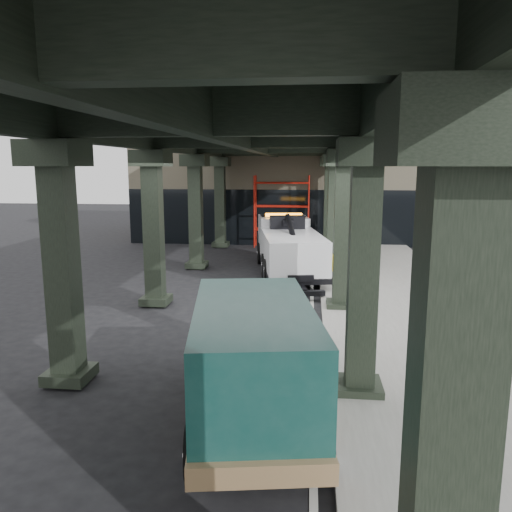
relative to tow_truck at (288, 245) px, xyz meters
The scene contains 8 objects.
ground 7.60m from the tow_truck, 95.14° to the right, with size 90.00×90.00×0.00m, color black.
sidewalk 6.78m from the tow_truck, 55.01° to the right, with size 5.00×40.00×0.15m, color gray.
lane_stripe 5.70m from the tow_truck, 79.35° to the right, with size 0.12×38.00×0.01m, color silver.
viaduct 6.99m from the tow_truck, 101.08° to the right, with size 7.40×32.00×6.40m.
building 12.90m from the tow_truck, 83.95° to the left, with size 22.00×10.00×8.00m, color #C6B793.
scaffolding 7.26m from the tow_truck, 95.35° to the left, with size 3.08×0.88×4.00m.
tow_truck is the anchor object (origin of this frame).
towed_van 12.54m from the tow_truck, 90.28° to the right, with size 2.90×5.64×2.18m.
Camera 1 is at (1.57, -13.42, 4.50)m, focal length 35.00 mm.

